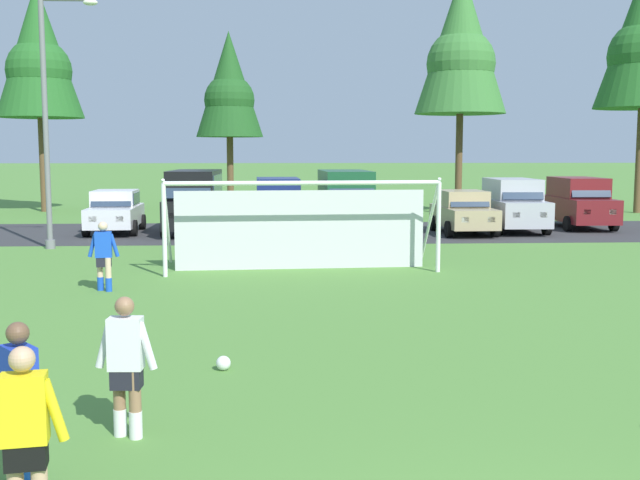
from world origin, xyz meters
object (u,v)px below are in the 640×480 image
object	(u,v)px
soccer_goal	(302,224)
player_winger_left	(104,256)
parked_car_slot_center_left	(278,203)
parked_car_slot_right	(513,204)
player_defender_far	(21,404)
referee	(26,440)
parked_car_slot_center	(345,201)
parked_car_slot_center_right	(463,212)
parked_car_slot_left	(195,200)
soccer_ball	(223,363)
parked_car_slot_far_right	(579,202)
player_striker_near	(126,367)
street_lamp	(50,120)
parked_car_slot_far_left	(115,211)

from	to	relation	value
soccer_goal	player_winger_left	distance (m)	5.62
parked_car_slot_center_left	parked_car_slot_right	world-z (taller)	same
player_defender_far	player_winger_left	world-z (taller)	same
referee	player_winger_left	size ratio (longest dim) A/B	1.00
parked_car_slot_center	parked_car_slot_center_right	world-z (taller)	parked_car_slot_center
referee	parked_car_slot_left	size ratio (longest dim) A/B	0.34
soccer_ball	parked_car_slot_center_right	bearing A→B (deg)	66.48
referee	parked_car_slot_left	world-z (taller)	parked_car_slot_left
parked_car_slot_left	parked_car_slot_far_right	bearing A→B (deg)	4.87
referee	parked_car_slot_right	xyz separation A→B (m)	(11.76, 24.49, 0.29)
parked_car_slot_left	parked_car_slot_far_right	size ratio (longest dim) A/B	1.04
parked_car_slot_far_right	player_striker_near	bearing A→B (deg)	-121.78
parked_car_slot_center	parked_car_slot_right	world-z (taller)	parked_car_slot_center
player_defender_far	parked_car_slot_center	bearing A→B (deg)	77.23
parked_car_slot_left	parked_car_slot_center_left	size ratio (longest dim) A/B	1.04
soccer_goal	referee	xyz separation A→B (m)	(-2.80, -14.64, -0.47)
parked_car_slot_far_right	street_lamp	distance (m)	21.50
parked_car_slot_center_left	street_lamp	world-z (taller)	street_lamp
parked_car_slot_center_left	parked_car_slot_far_right	distance (m)	12.88
parked_car_slot_left	parked_car_slot_center_right	world-z (taller)	parked_car_slot_left
player_striker_near	parked_car_slot_center_right	xyz separation A→B (m)	(9.11, 21.51, 0.05)
parked_car_slot_left	parked_car_slot_center_left	distance (m)	3.59
player_striker_near	street_lamp	size ratio (longest dim) A/B	0.20
parked_car_slot_center_right	parked_car_slot_far_right	xyz separation A→B (m)	(5.50, 2.06, 0.24)
parked_car_slot_far_left	parked_car_slot_left	world-z (taller)	parked_car_slot_left
parked_car_slot_left	street_lamp	world-z (taller)	street_lamp
street_lamp	player_striker_near	bearing A→B (deg)	-71.74
player_winger_left	soccer_goal	bearing A→B (deg)	32.23
player_striker_near	soccer_ball	bearing A→B (deg)	71.21
soccer_ball	parked_car_slot_far_left	xyz separation A→B (m)	(-5.71, 19.88, 0.77)
referee	soccer_goal	bearing A→B (deg)	79.16
referee	parked_car_slot_center_right	size ratio (longest dim) A/B	0.39
soccer_goal	parked_car_slot_far_right	size ratio (longest dim) A/B	1.62
parked_car_slot_center_left	parked_car_slot_center_right	size ratio (longest dim) A/B	1.10
parked_car_slot_far_right	parked_car_slot_center_right	bearing A→B (deg)	-159.43
parked_car_slot_left	parked_car_slot_center	world-z (taller)	same
player_striker_near	player_defender_far	world-z (taller)	same
parked_car_slot_right	soccer_goal	bearing A→B (deg)	-132.28
player_striker_near	parked_car_slot_far_right	size ratio (longest dim) A/B	0.35
parked_car_slot_center	player_winger_left	bearing A→B (deg)	-119.22
referee	player_defender_far	size ratio (longest dim) A/B	1.00
parked_car_slot_far_left	player_defender_far	bearing A→B (deg)	-80.37
player_winger_left	street_lamp	bearing A→B (deg)	112.98
parked_car_slot_center	parked_car_slot_center_left	bearing A→B (deg)	142.45
parked_car_slot_center	parked_car_slot_far_right	bearing A→B (deg)	11.40
parked_car_slot_left	parked_car_slot_center	xyz separation A→B (m)	(5.97, -0.68, 0.00)
parked_car_slot_right	player_defender_far	bearing A→B (deg)	-117.22
player_winger_left	parked_car_slot_far_right	distance (m)	22.07
street_lamp	soccer_goal	bearing A→B (deg)	-32.08
parked_car_slot_far_right	soccer_ball	bearing A→B (deg)	-123.23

